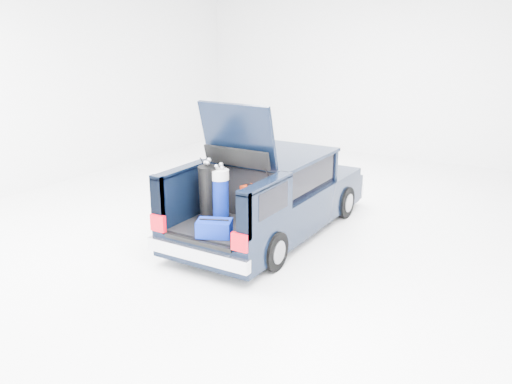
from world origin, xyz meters
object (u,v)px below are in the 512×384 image
Objects in this scene: car at (273,195)px; red_suitcase at (253,205)px; blue_duffel at (214,228)px; black_golf_bag at (208,193)px; blue_golf_bag at (220,195)px.

red_suitcase is at bearing -76.06° from car.
car reaches higher than blue_duffel.
car is 7.76× the size of blue_duffel.
blue_duffel is (0.46, -0.49, -0.34)m from black_golf_bag.
black_golf_bag is 1.05× the size of blue_golf_bag.
red_suitcase is 0.73m from black_golf_bag.
red_suitcase is 1.02× the size of blue_duffel.
blue_duffel is at bearing -44.12° from blue_golf_bag.
blue_golf_bag is at bearing 8.88° from black_golf_bag.
red_suitcase is 0.53m from blue_golf_bag.
blue_golf_bag is at bearing -95.99° from car.
red_suitcase is (0.30, -1.19, 0.21)m from car.
blue_duffel is at bearing -86.53° from car.
black_golf_bag is at bearing -102.48° from car.
blue_duffel is at bearing -85.29° from red_suitcase.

